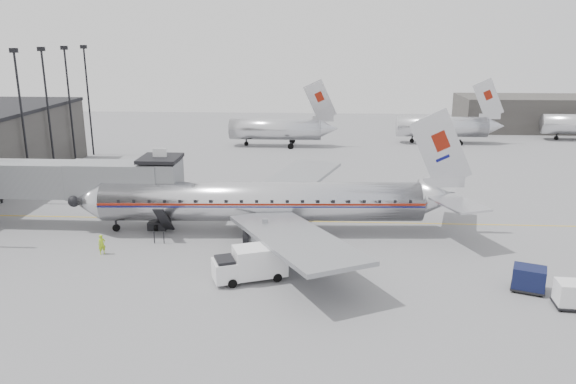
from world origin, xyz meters
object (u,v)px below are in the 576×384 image
service_van (251,263)px  ramp_worker (102,244)px  airliner (270,202)px  baggage_cart_white (574,294)px  baggage_cart_navy (529,278)px

service_van → ramp_worker: bearing=140.5°
airliner → service_van: size_ratio=6.33×
baggage_cart_white → baggage_cart_navy: bearing=134.6°
airliner → baggage_cart_white: 24.17m
service_van → baggage_cart_white: 20.95m
baggage_cart_white → ramp_worker: bearing=172.1°
baggage_cart_navy → service_van: bearing=-161.0°
airliner → ramp_worker: bearing=-157.9°
airliner → baggage_cart_navy: size_ratio=13.16×
airliner → service_van: airliner is taller
ramp_worker → airliner: bearing=-10.8°
service_van → baggage_cart_white: (20.73, -3.00, -0.34)m
airliner → service_van: 10.16m
airliner → baggage_cart_white: (20.27, -13.04, -1.82)m
airliner → baggage_cart_navy: 21.33m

